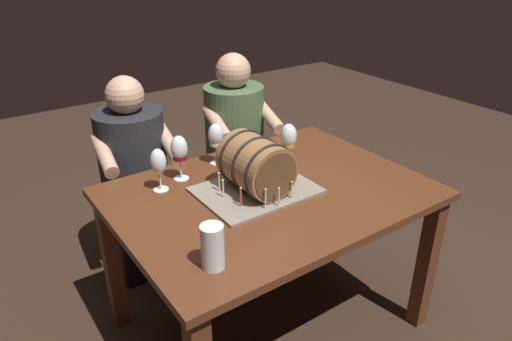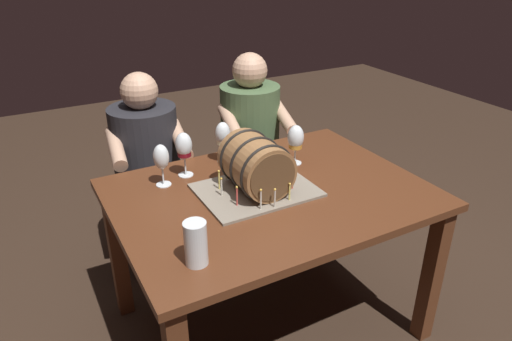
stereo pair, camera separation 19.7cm
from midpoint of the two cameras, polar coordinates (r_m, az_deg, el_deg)
ground_plane at (r=2.47m, az=3.93°, el=-17.88°), size 8.00×8.00×0.00m
dining_table at (r=2.08m, az=4.46°, el=-5.12°), size 1.32×0.97×0.74m
barrel_cake at (r=1.97m, az=2.87°, el=0.31°), size 0.49×0.37×0.25m
wine_glass_empty at (r=2.03m, az=-8.76°, el=1.46°), size 0.07×0.07×0.19m
wine_glass_white at (r=2.23m, az=-1.53°, el=4.24°), size 0.07×0.07×0.20m
wine_glass_amber at (r=2.24m, az=7.37°, el=3.78°), size 0.08×0.08×0.20m
wine_glass_red at (r=2.11m, az=-6.13°, el=2.81°), size 0.08×0.08×0.21m
beer_pint at (r=1.56m, az=-3.71°, el=-9.04°), size 0.08×0.08×0.16m
person_seated_left at (r=2.64m, az=-10.78°, el=-1.11°), size 0.43×0.51×1.13m
person_seated_right at (r=2.86m, az=1.29°, el=1.93°), size 0.44×0.52×1.16m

